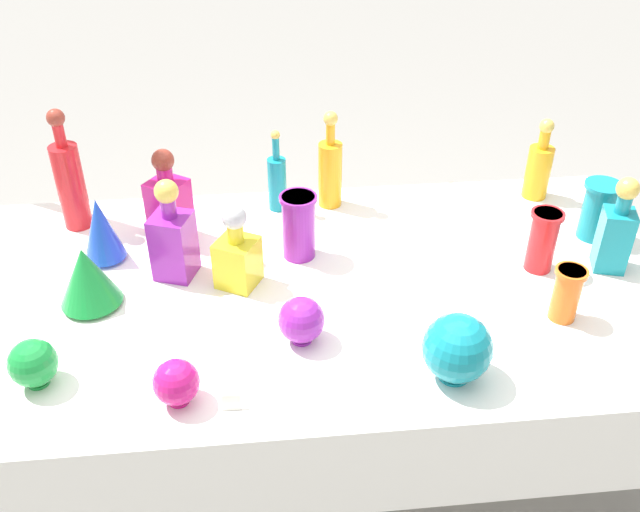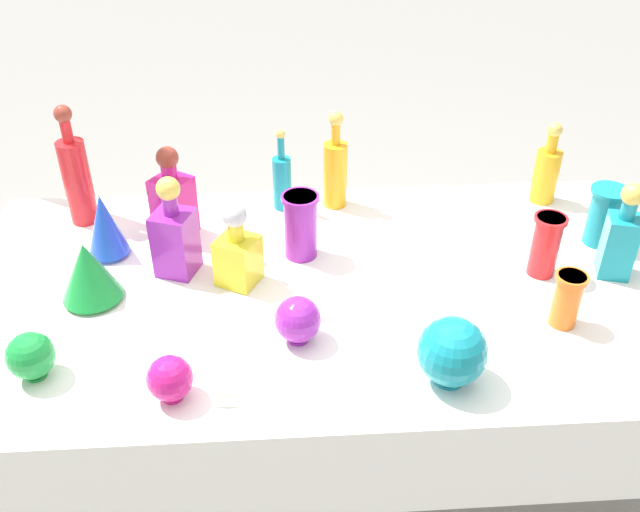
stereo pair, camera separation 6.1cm
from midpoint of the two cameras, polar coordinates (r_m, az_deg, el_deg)
The scene contains 22 objects.
ground_plane at distance 2.59m, azimuth 0.71°, elevation -15.87°, with size 40.00×40.00×0.00m, color gray.
display_table at distance 2.06m, azimuth 0.92°, elevation -3.98°, with size 2.08×1.12×0.76m.
tall_bottle_0 at distance 2.54m, azimuth 18.33°, elevation 6.46°, with size 0.08×0.08×0.29m.
tall_bottle_1 at distance 2.37m, azimuth -2.31°, elevation 6.10°, with size 0.06×0.06×0.28m.
tall_bottle_2 at distance 2.38m, azimuth 1.98°, elevation 6.90°, with size 0.08×0.08×0.34m.
tall_bottle_3 at distance 2.39m, azimuth -18.21°, elevation 6.07°, with size 0.09×0.09×0.40m.
square_decanter_0 at distance 2.22m, azimuth 23.66°, elevation 1.40°, with size 0.11×0.11×0.30m.
square_decanter_1 at distance 2.26m, azimuth -10.93°, elevation 4.49°, with size 0.15×0.15×0.30m.
square_decanter_2 at distance 2.02m, azimuth -5.75°, elevation 0.31°, with size 0.15×0.15×0.26m.
square_decanter_3 at distance 2.08m, azimuth -10.74°, elevation 1.63°, with size 0.14×0.14×0.31m.
slender_vase_0 at distance 1.99m, azimuth 20.02°, elevation -3.16°, with size 0.09×0.09×0.16m.
slender_vase_1 at distance 2.16m, azimuth 18.41°, elevation 0.95°, with size 0.10×0.10×0.19m.
slender_vase_2 at distance 2.12m, azimuth -0.73°, elevation 2.57°, with size 0.11×0.11×0.21m.
slender_vase_3 at distance 2.37m, azimuth 22.51°, elevation 3.11°, with size 0.12×0.12×0.19m.
fluted_vase_0 at distance 2.21m, azimuth -16.09°, elevation 2.42°, with size 0.12×0.12×0.21m.
fluted_vase_1 at distance 2.04m, azimuth -17.24°, elevation -1.16°, with size 0.17×0.17×0.18m.
round_bowl_0 at distance 1.83m, azimuth -0.82°, elevation -5.12°, with size 0.12×0.12×0.13m.
round_bowl_1 at distance 1.71m, azimuth -10.90°, elevation -9.61°, with size 0.11×0.11×0.12m.
round_bowl_2 at distance 1.74m, azimuth 11.53°, elevation -7.52°, with size 0.17×0.17×0.18m.
round_bowl_3 at distance 1.85m, azimuth -21.27°, elevation -7.46°, with size 0.12×0.12×0.13m.
price_tag_left at distance 1.70m, azimuth -6.64°, elevation -11.36°, with size 0.04×0.01×0.04m, color white.
cardboard_box_behind_left at distance 3.26m, azimuth 9.06°, elevation 0.33°, with size 0.48×0.47×0.45m.
Camera 2 is at (-0.11, -1.64, 2.00)m, focal length 40.00 mm.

